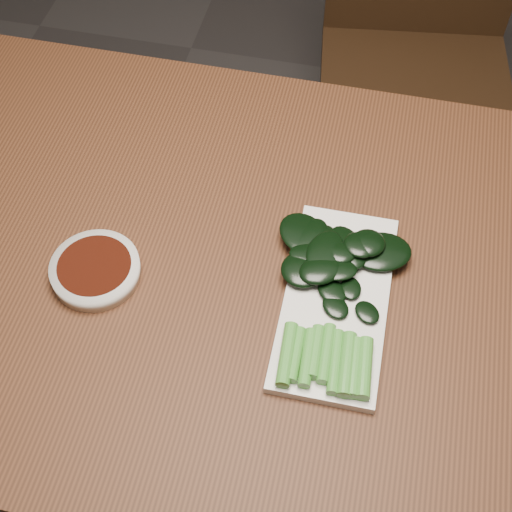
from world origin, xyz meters
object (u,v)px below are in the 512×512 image
object	(u,v)px
serving_plate	(336,301)
gai_lan	(333,278)
chair_far	(418,49)
sauce_bowl	(95,270)
table	(275,294)

from	to	relation	value
serving_plate	gai_lan	bearing A→B (deg)	111.42
chair_far	serving_plate	size ratio (longest dim) A/B	2.93
chair_far	sauce_bowl	bearing A→B (deg)	-121.97
chair_far	sauce_bowl	xyz separation A→B (m)	(-0.42, -0.93, 0.27)
chair_far	table	bearing A→B (deg)	-109.09
chair_far	serving_plate	bearing A→B (deg)	-102.93
table	gai_lan	world-z (taller)	gai_lan
table	gai_lan	xyz separation A→B (m)	(0.08, -0.02, 0.10)
sauce_bowl	serving_plate	size ratio (longest dim) A/B	0.41
table	serving_plate	bearing A→B (deg)	-23.60
table	chair_far	world-z (taller)	chair_far
sauce_bowl	gai_lan	xyz separation A→B (m)	(0.33, 0.05, 0.01)
chair_far	serving_plate	world-z (taller)	chair_far
table	chair_far	size ratio (longest dim) A/B	1.57
chair_far	sauce_bowl	size ratio (longest dim) A/B	7.09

